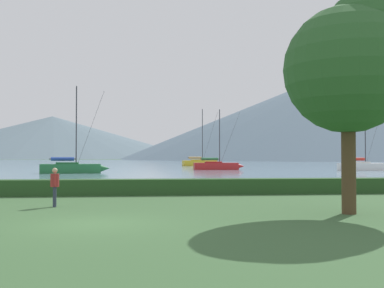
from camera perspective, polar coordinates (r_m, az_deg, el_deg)
ground_plane at (r=15.39m, az=-11.71°, el=-9.47°), size 1000.00×1000.00×0.00m
harbor_water at (r=152.18m, az=-6.51°, el=-2.26°), size 320.00×246.00×0.00m
hedge_line at (r=26.26m, az=-9.28°, el=-5.19°), size 80.00×1.20×0.87m
sailboat_slip_0 at (r=102.81m, az=0.99°, el=-2.25°), size 8.64×3.43×12.42m
sailboat_slip_1 at (r=60.68m, az=-14.35°, el=-2.78°), size 8.55×3.20×10.94m
sailboat_slip_2 at (r=73.71m, az=3.00°, el=-2.62°), size 7.97×2.51×9.46m
sailboat_slip_3 at (r=73.98m, az=19.98°, el=-2.51°), size 8.18×3.37×10.83m
person_seated_viewer at (r=20.78m, az=-16.29°, el=-4.66°), size 0.36×0.57×1.65m
park_tree at (r=18.87m, az=18.78°, el=9.40°), size 4.78×4.78×8.39m
distant_hill_central_peak at (r=428.31m, az=19.41°, el=3.96°), size 270.12×270.12×83.97m
distant_hill_east_ridge at (r=342.49m, az=20.13°, el=3.90°), size 330.52×330.52×67.23m
distant_hill_far_shoulder at (r=425.24m, az=-16.56°, el=0.78°), size 255.75×255.75×36.59m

